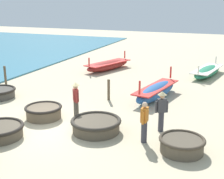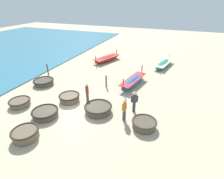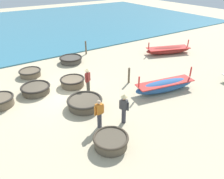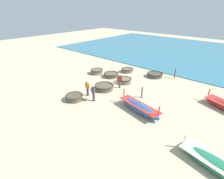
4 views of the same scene
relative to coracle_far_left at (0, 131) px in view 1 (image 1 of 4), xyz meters
The scene contains 13 objects.
ground_plane 1.95m from the coracle_far_left, 50.62° to the left, with size 80.00×80.00×0.00m, color #C6B793.
coracle_far_left is the anchor object (origin of this frame).
coracle_front_left 3.71m from the coracle_far_left, 29.72° to the left, with size 2.03×2.03×0.54m.
coracle_upturned 2.40m from the coracle_far_left, 79.71° to the left, with size 1.66×1.66×0.56m.
coracle_far_right 6.83m from the coracle_far_left, 11.10° to the left, with size 1.61×1.61×0.53m.
long_boat_green_hull 8.28m from the coracle_far_left, 57.67° to the left, with size 1.76×4.32×1.39m.
long_boat_ochre_hull 12.62m from the coracle_far_left, 92.73° to the left, with size 2.55×4.48×1.20m.
long_boat_red_hull 14.85m from the coracle_far_left, 63.93° to the left, with size 2.00×4.56×1.06m.
fisherman_standing_right 5.53m from the coracle_far_left, 16.83° to the left, with size 0.22×0.53×1.57m.
fisherman_hauling 3.42m from the coracle_far_left, 57.03° to the left, with size 0.38×0.45×1.67m.
fisherman_standing_left 6.33m from the coracle_far_left, 26.62° to the left, with size 0.47×0.36×1.67m.
mooring_post_shoreline 7.74m from the coracle_far_left, 127.75° to the left, with size 0.14×0.14×1.24m, color brown.
mooring_post_inland 6.21m from the coracle_far_left, 69.53° to the left, with size 0.14×0.14×1.11m, color brown.
Camera 1 is at (6.78, -10.21, 5.12)m, focal length 50.00 mm.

